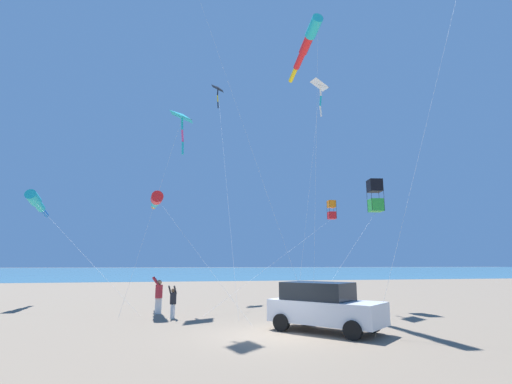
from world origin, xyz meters
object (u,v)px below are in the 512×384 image
at_px(kite_delta_green_low_center, 321,85).
at_px(kite_windsock_checkered_midright, 307,43).
at_px(parked_car, 324,306).
at_px(person_adult_flyer, 159,293).
at_px(kite_box_orange_high_right, 375,196).
at_px(kite_delta_yellow_midlevel, 183,117).
at_px(cooler_box, 318,316).
at_px(person_child_green_jacket, 173,300).
at_px(kite_box_small_distant, 331,210).
at_px(kite_delta_rainbow_low_near, 218,89).
at_px(kite_windsock_white_trailing, 36,202).
at_px(kite_windsock_purple_drifting, 156,201).

bearing_deg(kite_delta_green_low_center, kite_windsock_checkered_midright, 147.58).
bearing_deg(kite_windsock_checkered_midright, parked_car, 162.82).
xyz_separation_m(person_adult_flyer, kite_box_orange_high_right, (-0.18, -12.76, 5.69)).
distance_m(kite_delta_green_low_center, kite_delta_yellow_midlevel, 10.18).
xyz_separation_m(cooler_box, kite_delta_yellow_midlevel, (6.53, 6.32, 11.66)).
distance_m(cooler_box, person_child_green_jacket, 6.91).
distance_m(kite_box_small_distant, kite_delta_rainbow_low_near, 14.84).
distance_m(person_adult_flyer, person_child_green_jacket, 1.99).
relative_size(kite_box_orange_high_right, kite_delta_yellow_midlevel, 0.63).
xyz_separation_m(kite_windsock_checkered_midright, kite_box_small_distant, (8.31, -4.84, -9.05)).
height_order(kite_windsock_checkered_midright, kite_delta_yellow_midlevel, kite_windsock_checkered_midright).
bearing_deg(person_adult_flyer, kite_windsock_white_trailing, 53.07).
height_order(person_adult_flyer, kite_box_orange_high_right, kite_box_orange_high_right).
distance_m(parked_car, kite_delta_green_low_center, 17.47).
relative_size(person_child_green_jacket, kite_windsock_white_trailing, 0.17).
bearing_deg(person_child_green_jacket, parked_car, -130.67).
xyz_separation_m(parked_car, kite_windsock_checkered_midright, (5.60, -1.73, 14.97)).
bearing_deg(kite_windsock_white_trailing, kite_delta_yellow_midlevel, -112.95).
bearing_deg(kite_delta_rainbow_low_near, person_adult_flyer, 159.27).
bearing_deg(kite_windsock_white_trailing, kite_windsock_purple_drifting, -121.16).
bearing_deg(kite_delta_yellow_midlevel, kite_windsock_purple_drifting, 122.58).
distance_m(kite_box_small_distant, kite_delta_yellow_midlevel, 13.96).
xyz_separation_m(cooler_box, kite_windsock_white_trailing, (10.48, 15.65, 6.43)).
height_order(cooler_box, kite_windsock_purple_drifting, kite_windsock_purple_drifting).
height_order(cooler_box, kite_windsock_white_trailing, kite_windsock_white_trailing).
height_order(kite_windsock_white_trailing, kite_windsock_purple_drifting, kite_windsock_white_trailing).
bearing_deg(kite_box_orange_high_right, kite_windsock_purple_drifting, 82.72).
distance_m(cooler_box, kite_windsock_checkered_midright, 16.02).
relative_size(person_child_green_jacket, kite_delta_rainbow_low_near, 0.08).
height_order(person_adult_flyer, kite_windsock_purple_drifting, kite_windsock_purple_drifting).
relative_size(kite_delta_green_low_center, kite_delta_rainbow_low_near, 0.84).
relative_size(kite_delta_green_low_center, kite_windsock_checkered_midright, 0.94).
bearing_deg(kite_box_small_distant, kite_windsock_purple_drifting, 112.75).
bearing_deg(parked_car, kite_box_small_distant, -25.28).
bearing_deg(kite_delta_yellow_midlevel, parked_car, -148.67).
height_order(parked_car, kite_windsock_checkered_midright, kite_windsock_checkered_midright).
bearing_deg(person_adult_flyer, cooler_box, -119.85).
bearing_deg(kite_box_orange_high_right, cooler_box, 125.66).
bearing_deg(kite_delta_green_low_center, kite_windsock_purple_drifting, 95.25).
relative_size(person_child_green_jacket, kite_windsock_checkered_midright, 0.09).
xyz_separation_m(cooler_box, kite_windsock_purple_drifting, (5.66, 7.68, 6.01)).
bearing_deg(kite_box_orange_high_right, person_adult_flyer, 89.21).
xyz_separation_m(parked_car, kite_delta_green_low_center, (9.27, -4.06, 14.24)).
xyz_separation_m(person_child_green_jacket, kite_delta_green_low_center, (4.35, -9.78, 14.35)).
distance_m(kite_windsock_checkered_midright, kite_delta_yellow_midlevel, 9.05).
bearing_deg(kite_windsock_purple_drifting, kite_box_orange_high_right, -97.28).
relative_size(kite_windsock_checkered_midright, kite_delta_yellow_midlevel, 1.35).
bearing_deg(person_adult_flyer, kite_delta_yellow_midlevel, -20.89).
height_order(kite_windsock_purple_drifting, kite_delta_yellow_midlevel, kite_delta_yellow_midlevel).
relative_size(kite_box_orange_high_right, kite_delta_rainbow_low_near, 0.42).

